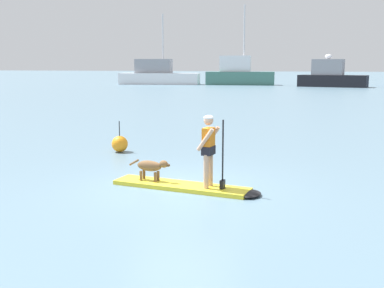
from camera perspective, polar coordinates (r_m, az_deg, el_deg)
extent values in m
plane|color=slate|center=(11.16, -1.37, -5.39)|extent=(400.00, 400.00, 0.00)
cube|color=yellow|center=(11.15, -1.37, -5.14)|extent=(3.40, 1.19, 0.10)
ellipsoid|color=black|center=(10.58, 6.88, -6.03)|extent=(0.65, 0.76, 0.10)
cylinder|color=tan|center=(10.90, 2.25, -3.10)|extent=(0.12, 0.12, 0.78)
cylinder|color=tan|center=(10.66, 1.74, -3.39)|extent=(0.12, 0.12, 0.78)
cube|color=black|center=(10.68, 2.01, -0.77)|extent=(0.27, 0.39, 0.20)
cube|color=orange|center=(10.65, 2.02, 0.39)|extent=(0.25, 0.37, 0.60)
sphere|color=tan|center=(10.58, 2.03, 2.90)|extent=(0.22, 0.22, 0.22)
ellipsoid|color=white|center=(10.57, 2.04, 3.23)|extent=(0.23, 0.23, 0.11)
cylinder|color=tan|center=(10.81, 2.39, 0.82)|extent=(0.43, 0.15, 0.54)
cylinder|color=tan|center=(10.46, 1.64, 0.53)|extent=(0.43, 0.15, 0.54)
cylinder|color=black|center=(10.58, 3.77, -1.30)|extent=(0.04, 0.04, 1.58)
cube|color=black|center=(10.73, 3.73, -4.93)|extent=(0.10, 0.19, 0.20)
ellipsoid|color=brown|center=(11.43, -5.21, -2.67)|extent=(0.68, 0.31, 0.26)
ellipsoid|color=brown|center=(11.23, -3.48, -2.45)|extent=(0.24, 0.19, 0.18)
ellipsoid|color=#503923|center=(11.19, -2.97, -2.60)|extent=(0.13, 0.10, 0.08)
cylinder|color=brown|center=(11.62, -7.07, -2.24)|extent=(0.27, 0.09, 0.18)
cylinder|color=brown|center=(11.46, -4.14, -3.89)|extent=(0.07, 0.07, 0.24)
cylinder|color=brown|center=(11.32, -4.50, -4.06)|extent=(0.07, 0.07, 0.24)
cylinder|color=brown|center=(11.64, -5.87, -3.70)|extent=(0.07, 0.07, 0.24)
cylinder|color=brown|center=(11.51, -6.24, -3.86)|extent=(0.07, 0.07, 0.24)
cube|color=white|center=(70.90, -3.98, 7.95)|extent=(12.21, 4.68, 1.67)
cube|color=gray|center=(71.17, -4.69, 9.45)|extent=(5.61, 3.07, 2.07)
cylinder|color=silver|center=(70.74, -3.57, 12.10)|extent=(0.20, 0.20, 8.58)
cylinder|color=silver|center=(71.17, -4.69, 9.58)|extent=(4.15, 0.66, 0.14)
cube|color=#3F7266|center=(68.94, 5.88, 7.97)|extent=(10.04, 3.62, 1.90)
cube|color=silver|center=(69.04, 5.30, 9.72)|extent=(4.60, 2.40, 2.29)
cylinder|color=silver|center=(68.94, 6.38, 12.66)|extent=(0.20, 0.20, 9.40)
cylinder|color=silver|center=(69.04, 5.30, 9.76)|extent=(3.43, 0.50, 0.14)
cube|color=black|center=(65.13, 16.75, 7.37)|extent=(9.15, 4.45, 1.55)
cube|color=gray|center=(65.09, 16.24, 8.99)|extent=(4.28, 2.80, 2.07)
ellipsoid|color=white|center=(65.09, 16.30, 10.20)|extent=(0.90, 0.90, 0.60)
sphere|color=orange|center=(15.86, -8.80, 0.00)|extent=(0.54, 0.54, 0.54)
cylinder|color=black|center=(15.78, -8.85, 1.87)|extent=(0.03, 0.03, 0.50)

